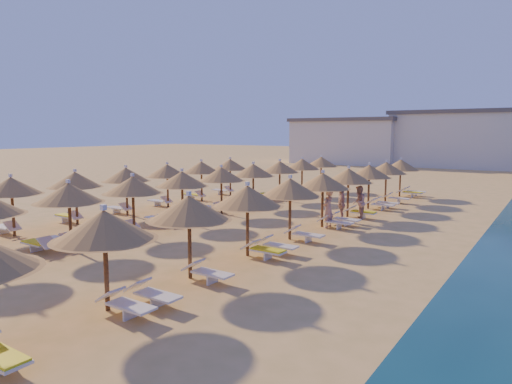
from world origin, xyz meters
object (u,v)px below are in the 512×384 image
Objects in this scene: beachgoer_a at (328,208)px; beachgoer_c at (341,204)px; parasol_row_east at (290,189)px; parasol_row_west at (182,180)px; beachgoer_b at (359,203)px.

beachgoer_a is 1.74m from beachgoer_c.
parasol_row_east is 19.35× the size of beachgoer_c.
parasol_row_west is at bearing -63.91° from beachgoer_a.
beachgoer_b is at bearing 128.41° from beachgoer_c.
parasol_row_west is 19.31× the size of beachgoer_b.
parasol_row_west is 9.26m from beachgoer_b.
parasol_row_west is at bearing -78.24° from beachgoer_c.
parasol_row_east reaches higher than beachgoer_c.
beachgoer_c is (0.22, 4.91, -1.31)m from parasol_row_east.
beachgoer_c is 1.00× the size of beachgoer_b.
beachgoer_a is at bearing 26.00° from parasol_row_west.
beachgoer_a is 1.05× the size of beachgoer_b.
parasol_row_east is 3.42m from beachgoer_a.
parasol_row_west is at bearing 180.00° from parasol_row_east.
beachgoer_b is at bearing 40.77° from parasol_row_west.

